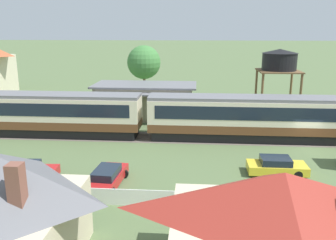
{
  "coord_description": "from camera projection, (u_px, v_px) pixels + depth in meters",
  "views": [
    {
      "loc": [
        -10.07,
        -31.16,
        10.34
      ],
      "look_at": [
        -12.81,
        2.84,
        1.55
      ],
      "focal_mm": 38.0,
      "sensor_mm": 36.0,
      "label": 1
    }
  ],
  "objects": [
    {
      "name": "water_tower",
      "position": [
        279.0,
        62.0,
        42.69
      ],
      "size": [
        4.9,
        4.9,
        8.0
      ],
      "color": "brown",
      "rests_on": "ground_plane"
    },
    {
      "name": "ground_plane",
      "position": [
        307.0,
        147.0,
        31.88
      ],
      "size": [
        600.0,
        600.0,
        0.0
      ],
      "primitive_type": "plane",
      "color": "#566B42"
    },
    {
      "name": "parked_car_yellow",
      "position": [
        276.0,
        166.0,
        25.93
      ],
      "size": [
        4.25,
        1.87,
        1.27
      ],
      "rotation": [
        0.0,
        0.0,
        -0.0
      ],
      "color": "yellow",
      "rests_on": "ground_plane"
    },
    {
      "name": "railway_track",
      "position": [
        218.0,
        139.0,
        34.33
      ],
      "size": [
        123.95,
        3.6,
        0.04
      ],
      "color": "#665B51",
      "rests_on": "ground_plane"
    },
    {
      "name": "station_building",
      "position": [
        145.0,
        100.0,
        42.34
      ],
      "size": [
        12.05,
        7.31,
        4.0
      ],
      "color": "#BCB293",
      "rests_on": "ground_plane"
    },
    {
      "name": "parked_car_red",
      "position": [
        24.0,
        171.0,
        25.02
      ],
      "size": [
        4.61,
        2.04,
        1.27
      ],
      "rotation": [
        0.0,
        0.0,
        0.07
      ],
      "color": "red",
      "rests_on": "ground_plane"
    },
    {
      "name": "parked_car_red_2",
      "position": [
        107.0,
        178.0,
        23.89
      ],
      "size": [
        2.33,
        4.83,
        1.3
      ],
      "rotation": [
        0.0,
        0.0,
        1.5
      ],
      "color": "red",
      "rests_on": "ground_plane"
    },
    {
      "name": "passenger_train",
      "position": [
        147.0,
        114.0,
        34.28
      ],
      "size": [
        73.86,
        3.22,
        4.21
      ],
      "color": "brown",
      "rests_on": "ground_plane"
    },
    {
      "name": "yard_tree_1",
      "position": [
        144.0,
        62.0,
        51.38
      ],
      "size": [
        4.85,
        4.85,
        8.05
      ],
      "color": "brown",
      "rests_on": "ground_plane"
    },
    {
      "name": "cottage_red_roof_3",
      "position": [
        281.0,
        227.0,
        14.39
      ],
      "size": [
        9.52,
        5.53,
        4.91
      ],
      "color": "beige",
      "rests_on": "ground_plane"
    }
  ]
}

